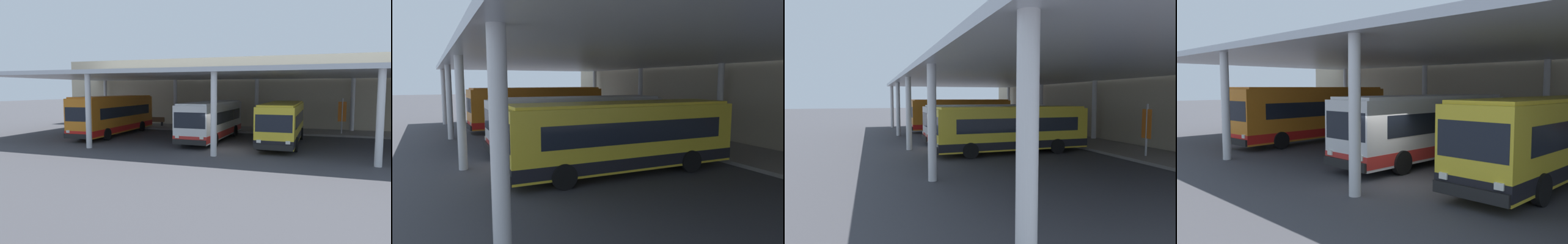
% 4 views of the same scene
% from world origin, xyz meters
% --- Properties ---
extents(ground_plane, '(200.00, 200.00, 0.00)m').
position_xyz_m(ground_plane, '(0.00, 0.00, 0.00)').
color(ground_plane, '#3D3D42').
extents(platform_kerb, '(42.00, 4.50, 0.18)m').
position_xyz_m(platform_kerb, '(0.00, 11.75, 0.09)').
color(platform_kerb, gray).
rests_on(platform_kerb, ground).
extents(station_building_facade, '(48.00, 1.60, 7.71)m').
position_xyz_m(station_building_facade, '(0.00, 15.00, 3.86)').
color(station_building_facade, '#C1B293').
rests_on(station_building_facade, ground).
extents(canopy_shelter, '(40.00, 17.00, 5.55)m').
position_xyz_m(canopy_shelter, '(0.00, 5.50, 5.29)').
color(canopy_shelter, silver).
rests_on(canopy_shelter, ground).
extents(bus_nearest_bay, '(3.06, 11.43, 3.57)m').
position_xyz_m(bus_nearest_bay, '(-11.58, 4.58, 1.84)').
color(bus_nearest_bay, orange).
rests_on(bus_nearest_bay, ground).
extents(bus_second_bay, '(2.84, 10.57, 3.17)m').
position_xyz_m(bus_second_bay, '(-2.10, 4.20, 1.66)').
color(bus_second_bay, white).
rests_on(bus_second_bay, ground).
extents(bus_middle_bay, '(2.82, 10.56, 3.17)m').
position_xyz_m(bus_middle_bay, '(3.59, 3.92, 1.66)').
color(bus_middle_bay, yellow).
rests_on(bus_middle_bay, ground).
extents(bench_waiting, '(1.80, 0.45, 0.92)m').
position_xyz_m(bench_waiting, '(-10.84, 11.82, 0.66)').
color(bench_waiting, brown).
rests_on(bench_waiting, platform_kerb).
extents(trash_bin, '(0.52, 0.52, 0.98)m').
position_xyz_m(trash_bin, '(-7.27, 11.43, 0.68)').
color(trash_bin, maroon).
rests_on(trash_bin, platform_kerb).
extents(banner_sign, '(0.70, 0.12, 3.20)m').
position_xyz_m(banner_sign, '(8.19, 10.94, 1.98)').
color(banner_sign, '#B2B2B7').
rests_on(banner_sign, platform_kerb).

